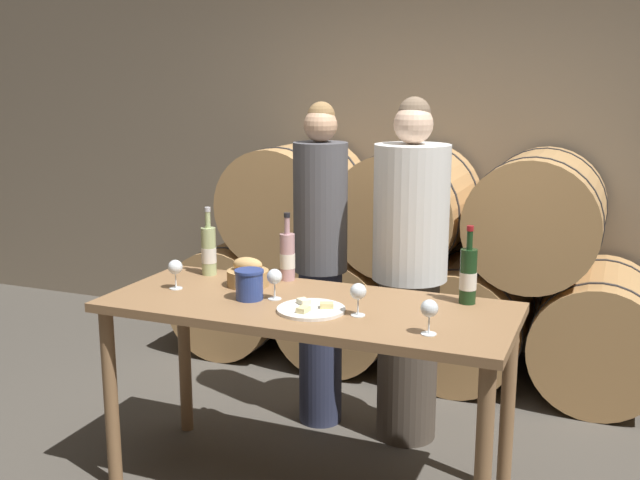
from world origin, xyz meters
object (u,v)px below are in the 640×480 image
(wine_bottle_white, at_px, (209,251))
(blue_crock, at_px, (249,283))
(tasting_table, at_px, (307,328))
(cheese_plate, at_px, (311,309))
(wine_bottle_red, at_px, (468,276))
(wine_glass_far_left, at_px, (175,268))
(wine_bottle_rose, at_px, (287,256))
(wine_glass_right, at_px, (429,310))
(person_right, at_px, (410,272))
(wine_glass_left, at_px, (275,277))
(person_left, at_px, (320,262))
(wine_glass_center, at_px, (358,293))
(bread_basket, at_px, (248,275))

(wine_bottle_white, xyz_separation_m, blue_crock, (0.38, -0.30, -0.05))
(tasting_table, height_order, cheese_plate, cheese_plate)
(wine_bottle_red, distance_m, wine_glass_far_left, 1.32)
(blue_crock, height_order, cheese_plate, blue_crock)
(wine_bottle_rose, bearing_deg, wine_glass_right, -32.13)
(person_right, distance_m, blue_crock, 0.90)
(person_right, bearing_deg, wine_glass_left, -122.04)
(person_left, bearing_deg, wine_bottle_white, -135.35)
(person_left, bearing_deg, blue_crock, -93.49)
(blue_crock, distance_m, wine_glass_center, 0.52)
(wine_glass_far_left, distance_m, wine_glass_right, 1.25)
(tasting_table, relative_size, wine_bottle_red, 5.22)
(blue_crock, bearing_deg, wine_bottle_white, 141.40)
(person_left, height_order, wine_bottle_red, person_left)
(wine_bottle_rose, distance_m, bread_basket, 0.22)
(bread_basket, xyz_separation_m, wine_glass_left, (0.21, -0.15, 0.05))
(wine_glass_far_left, bearing_deg, wine_bottle_white, 87.58)
(tasting_table, bearing_deg, person_right, 68.44)
(person_left, distance_m, cheese_plate, 0.83)
(wine_bottle_red, bearing_deg, wine_glass_center, -137.85)
(person_right, distance_m, wine_glass_far_left, 1.16)
(wine_bottle_rose, bearing_deg, wine_bottle_red, -3.78)
(person_left, bearing_deg, bread_basket, -106.37)
(person_left, bearing_deg, tasting_table, -72.52)
(wine_glass_left, bearing_deg, person_left, 94.96)
(tasting_table, xyz_separation_m, wine_bottle_white, (-0.64, 0.26, 0.23))
(person_left, xyz_separation_m, wine_glass_center, (0.48, -0.76, 0.09))
(tasting_table, relative_size, wine_glass_left, 12.99)
(wine_glass_far_left, height_order, wine_glass_center, same)
(person_left, xyz_separation_m, wine_glass_left, (0.06, -0.68, 0.09))
(cheese_plate, bearing_deg, bread_basket, 149.23)
(cheese_plate, xyz_separation_m, wine_glass_left, (-0.22, 0.10, 0.09))
(person_left, height_order, bread_basket, person_left)
(tasting_table, height_order, wine_glass_left, wine_glass_left)
(wine_bottle_white, relative_size, wine_glass_far_left, 2.47)
(wine_glass_left, bearing_deg, wine_glass_right, -15.27)
(wine_bottle_white, height_order, cheese_plate, wine_bottle_white)
(bread_basket, distance_m, wine_glass_center, 0.68)
(wine_bottle_white, bearing_deg, wine_glass_far_left, -92.42)
(wine_glass_left, bearing_deg, wine_glass_center, -11.69)
(person_left, relative_size, bread_basket, 8.78)
(person_left, height_order, wine_bottle_white, person_left)
(person_left, bearing_deg, wine_glass_far_left, -121.86)
(person_left, xyz_separation_m, wine_glass_far_left, (-0.44, -0.70, 0.09))
(wine_bottle_rose, distance_m, blue_crock, 0.36)
(wine_glass_far_left, relative_size, wine_glass_right, 1.00)
(cheese_plate, distance_m, wine_glass_left, 0.25)
(person_left, xyz_separation_m, cheese_plate, (0.27, -0.78, 0.00))
(wine_bottle_white, xyz_separation_m, wine_glass_right, (1.22, -0.46, -0.02))
(wine_bottle_red, relative_size, wine_bottle_rose, 1.04)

